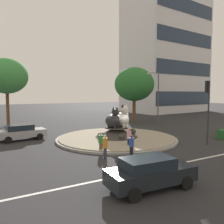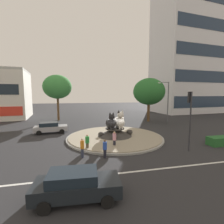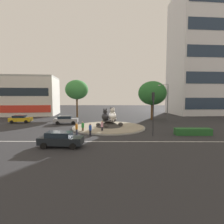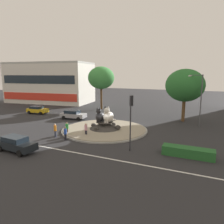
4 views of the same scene
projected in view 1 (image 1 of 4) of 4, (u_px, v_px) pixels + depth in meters
name	position (u px, v px, depth m)	size (l,w,h in m)	color
ground_plane	(117.00, 139.00, 22.97)	(160.00, 160.00, 0.00)	#28282B
lane_centreline	(184.00, 163.00, 15.31)	(112.00, 0.20, 0.01)	silver
roundabout_island	(117.00, 136.00, 22.95)	(11.94, 11.94, 1.25)	gray
cat_statue_black	(113.00, 120.00, 22.27)	(1.32, 2.15, 2.08)	black
cat_statue_white	(122.00, 118.00, 23.03)	(1.51, 2.37, 2.31)	silver
traffic_light_mast	(208.00, 101.00, 20.41)	(0.32, 0.46, 5.71)	#2D2D33
office_tower	(166.00, 42.00, 56.13)	(20.77, 13.82, 33.86)	silver
broadleaf_tree_behind_island	(134.00, 84.00, 36.15)	(6.23, 6.23, 8.63)	brown
second_tree_near_tower	(7.00, 76.00, 31.64)	(5.74, 5.74, 9.40)	brown
streetlight_arm	(157.00, 94.00, 35.15)	(2.09, 0.52, 7.74)	#4C4C51
pedestrian_orange_shirt	(105.00, 146.00, 16.10)	(0.32, 0.32, 1.72)	#33384C
pedestrian_blue_shirt	(131.00, 145.00, 16.62)	(0.36, 0.36, 1.61)	black
pedestrian_pink_shirt	(129.00, 137.00, 19.38)	(0.37, 0.37, 1.69)	black
pedestrian_green_shirt	(101.00, 142.00, 17.85)	(0.39, 0.39, 1.58)	brown
hatchback_near_shophouse	(150.00, 172.00, 11.08)	(4.52, 2.16, 1.56)	black
parked_car_right	(22.00, 132.00, 22.57)	(4.55, 2.34, 1.53)	#99999E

